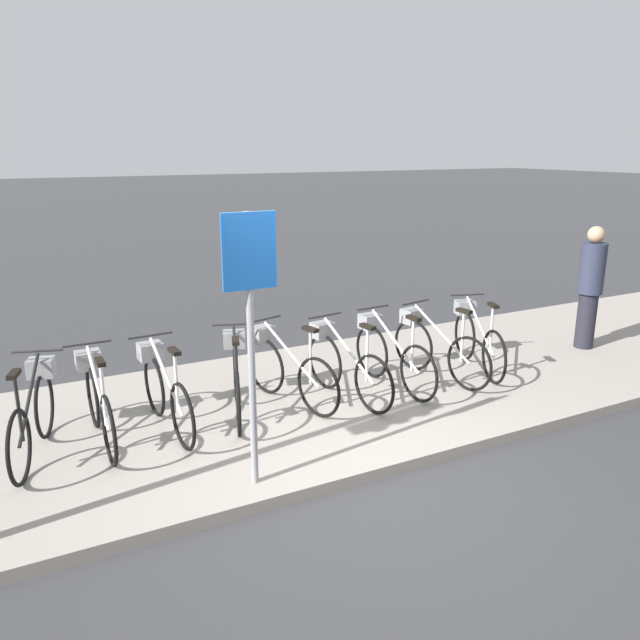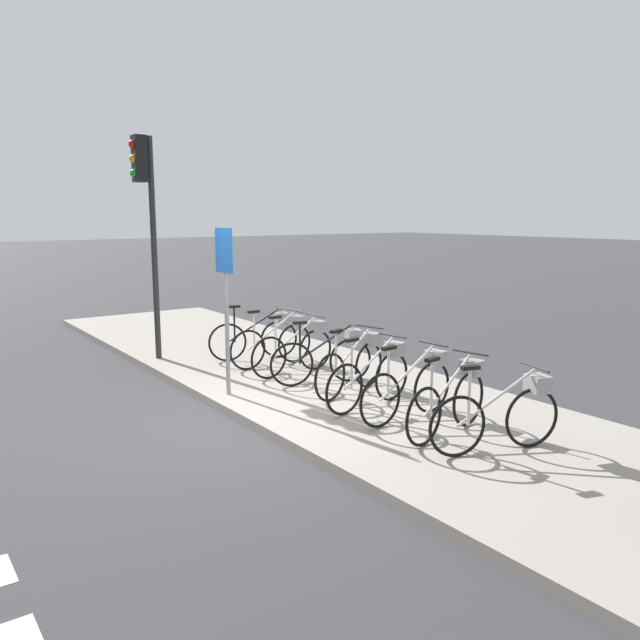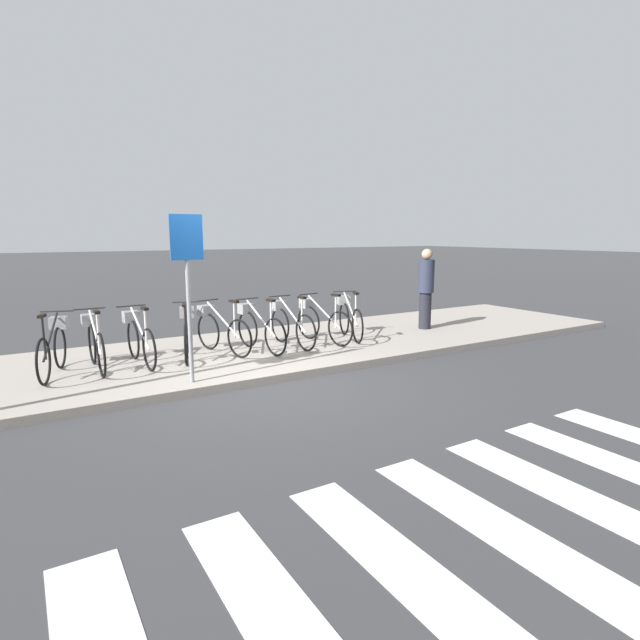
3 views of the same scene
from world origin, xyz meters
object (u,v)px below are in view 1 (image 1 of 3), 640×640
parked_bicycle_2 (164,388)px  parked_bicycle_8 (476,336)px  parked_bicycle_3 (236,375)px  parked_bicycle_4 (285,365)px  parked_bicycle_0 (34,410)px  parked_bicycle_6 (389,352)px  pedestrian (590,285)px  parked_bicycle_7 (434,344)px  sign_post (250,305)px  parked_bicycle_1 (98,399)px  parked_bicycle_5 (343,362)px

parked_bicycle_2 → parked_bicycle_8: bearing=-1.0°
parked_bicycle_3 → parked_bicycle_4: same height
parked_bicycle_0 → parked_bicycle_8: same height
parked_bicycle_6 → pedestrian: pedestrian is taller
parked_bicycle_0 → parked_bicycle_8: size_ratio=1.00×
parked_bicycle_8 → parked_bicycle_6: bearing=-179.3°
parked_bicycle_7 → sign_post: bearing=-155.3°
parked_bicycle_0 → parked_bicycle_8: (5.18, -0.07, 0.00)m
parked_bicycle_6 → parked_bicycle_8: 1.34m
parked_bicycle_7 → pedestrian: (2.64, -0.02, 0.48)m
parked_bicycle_3 → parked_bicycle_7: (2.53, -0.12, 0.00)m
parked_bicycle_1 → parked_bicycle_4: 1.99m
parked_bicycle_5 → parked_bicycle_7: same height
parked_bicycle_7 → parked_bicycle_8: bearing=2.8°
parked_bicycle_4 → parked_bicycle_2: bearing=-178.1°
parked_bicycle_6 → parked_bicycle_8: size_ratio=1.04×
parked_bicycle_0 → parked_bicycle_3: 1.97m
sign_post → parked_bicycle_3: bearing=75.7°
parked_bicycle_5 → parked_bicycle_3: bearing=172.8°
parked_bicycle_7 → pedestrian: pedestrian is taller
parked_bicycle_4 → pedestrian: (4.58, -0.17, 0.48)m
parked_bicycle_1 → parked_bicycle_4: same height
parked_bicycle_7 → parked_bicycle_8: same height
parked_bicycle_6 → parked_bicycle_7: 0.65m
parked_bicycle_7 → parked_bicycle_1: bearing=178.4°
parked_bicycle_2 → parked_bicycle_3: 0.77m
parked_bicycle_5 → sign_post: size_ratio=0.67×
parked_bicycle_0 → parked_bicycle_2: bearing=-0.0°
parked_bicycle_4 → parked_bicycle_7: (1.94, -0.15, 0.00)m
parked_bicycle_3 → parked_bicycle_5: 1.23m
parked_bicycle_1 → pedestrian: size_ratio=0.90×
parked_bicycle_6 → parked_bicycle_7: same height
parked_bicycle_3 → parked_bicycle_8: bearing=-1.5°
sign_post → parked_bicycle_5: bearing=39.3°
parked_bicycle_1 → parked_bicycle_5: size_ratio=1.01×
pedestrian → parked_bicycle_5: bearing=-179.8°
parked_bicycle_5 → parked_bicycle_2: bearing=176.0°
parked_bicycle_6 → parked_bicycle_0: bearing=178.7°
parked_bicycle_3 → parked_bicycle_2: bearing=-179.0°
parked_bicycle_1 → parked_bicycle_2: (0.64, -0.01, 0.00)m
parked_bicycle_1 → parked_bicycle_8: bearing=-1.0°
parked_bicycle_4 → parked_bicycle_7: bearing=-4.4°
parked_bicycle_5 → parked_bicycle_6: (0.66, 0.05, 0.00)m
parked_bicycle_0 → parked_bicycle_5: 3.19m
parked_bicycle_5 → parked_bicycle_7: bearing=1.5°
parked_bicycle_8 → parked_bicycle_0: bearing=179.2°
parked_bicycle_6 → pedestrian: (3.29, -0.04, 0.48)m
parked_bicycle_4 → parked_bicycle_7: same height
parked_bicycle_1 → parked_bicycle_3: 1.41m
parked_bicycle_4 → parked_bicycle_7: 1.95m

